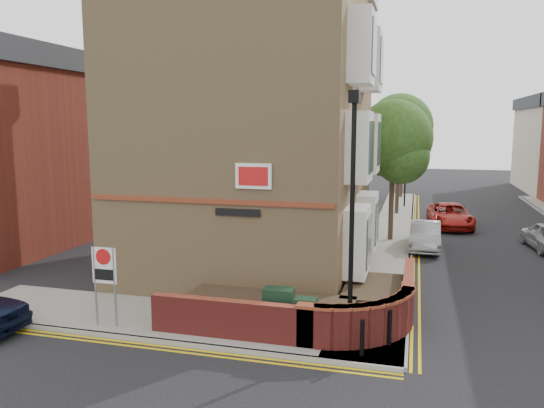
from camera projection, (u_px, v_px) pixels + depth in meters
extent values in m
plane|color=black|center=(277.00, 357.00, 12.88)|extent=(120.00, 120.00, 0.00)
cube|color=gray|center=(173.00, 320.00, 15.22)|extent=(13.00, 3.00, 0.12)
cube|color=gray|center=(392.00, 232.00, 27.62)|extent=(2.00, 32.00, 0.12)
cube|color=gray|center=(147.00, 340.00, 13.79)|extent=(13.00, 0.15, 0.12)
cube|color=gray|center=(412.00, 233.00, 27.36)|extent=(0.15, 32.00, 0.12)
cube|color=gold|center=(143.00, 346.00, 13.56)|extent=(13.00, 0.28, 0.01)
cube|color=gold|center=(417.00, 235.00, 27.30)|extent=(0.28, 32.00, 0.01)
cube|color=#A58558|center=(255.00, 125.00, 20.47)|extent=(8.00, 10.00, 11.00)
cube|color=maroon|center=(206.00, 201.00, 16.01)|extent=(7.80, 0.06, 0.15)
cube|color=white|center=(253.00, 176.00, 15.49)|extent=(1.10, 0.05, 0.75)
cube|color=black|center=(238.00, 212.00, 15.78)|extent=(1.40, 0.04, 0.22)
cylinder|color=black|center=(352.00, 226.00, 13.15)|extent=(0.12, 0.12, 6.00)
cylinder|color=black|center=(349.00, 326.00, 13.54)|extent=(0.20, 0.20, 0.80)
cube|color=black|center=(355.00, 97.00, 12.69)|extent=(0.25, 0.50, 0.30)
cube|color=#16311D|center=(279.00, 310.00, 14.10)|extent=(0.80, 0.45, 1.20)
cube|color=#16311D|center=(306.00, 319.00, 13.61)|extent=(0.55, 0.40, 1.10)
cylinder|color=black|center=(362.00, 337.00, 12.66)|extent=(0.11, 0.11, 0.90)
cylinder|color=black|center=(390.00, 328.00, 13.27)|extent=(0.11, 0.11, 0.90)
cylinder|color=slate|center=(96.00, 286.00, 14.56)|extent=(0.06, 0.06, 2.20)
cylinder|color=slate|center=(115.00, 288.00, 14.40)|extent=(0.06, 0.06, 2.20)
cube|color=white|center=(104.00, 265.00, 14.39)|extent=(0.72, 0.04, 1.00)
cylinder|color=red|center=(103.00, 257.00, 14.33)|extent=(0.44, 0.02, 0.44)
cube|color=maroon|center=(0.00, 161.00, 23.83)|extent=(6.00, 10.00, 8.00)
cylinder|color=#382B1E|center=(392.00, 193.00, 25.37)|extent=(0.24, 0.24, 4.55)
sphere|color=#224517|center=(393.00, 138.00, 24.99)|extent=(3.64, 3.64, 3.64)
sphere|color=#224517|center=(401.00, 156.00, 24.72)|extent=(2.60, 2.60, 2.60)
sphere|color=#224517|center=(387.00, 147.00, 25.51)|extent=(2.86, 2.86, 2.86)
cylinder|color=#382B1E|center=(398.00, 173.00, 32.97)|extent=(0.24, 0.24, 5.04)
sphere|color=#224517|center=(400.00, 126.00, 32.54)|extent=(4.03, 4.03, 4.03)
sphere|color=#224517|center=(406.00, 142.00, 32.29)|extent=(2.88, 2.88, 2.88)
sphere|color=#224517|center=(394.00, 135.00, 33.08)|extent=(3.17, 3.17, 3.17)
cylinder|color=#382B1E|center=(402.00, 166.00, 40.62)|extent=(0.24, 0.24, 4.76)
sphere|color=#224517|center=(403.00, 130.00, 40.22)|extent=(3.81, 3.81, 3.81)
sphere|color=#224517|center=(408.00, 142.00, 39.96)|extent=(2.72, 2.72, 2.72)
sphere|color=#224517|center=(399.00, 136.00, 40.75)|extent=(2.99, 2.99, 2.99)
cylinder|color=black|center=(405.00, 183.00, 35.86)|extent=(0.10, 0.10, 3.20)
imported|color=black|center=(406.00, 152.00, 35.55)|extent=(0.20, 0.16, 1.00)
imported|color=#929599|center=(425.00, 236.00, 24.05)|extent=(1.38, 3.80, 1.25)
imported|color=#9F1811|center=(450.00, 215.00, 29.30)|extent=(2.49, 4.85, 1.31)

